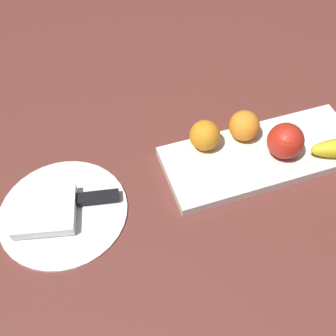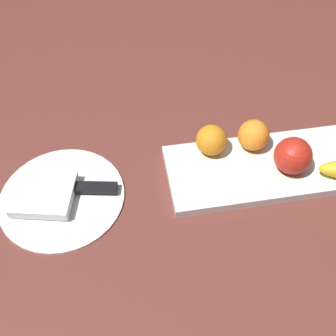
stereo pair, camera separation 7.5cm
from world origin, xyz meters
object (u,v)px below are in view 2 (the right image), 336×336
orange_near_apple (253,135)px  orange_near_banana (211,140)px  dinner_plate (62,196)px  folded_napkin (44,194)px  apple (292,156)px  fruit_tray (269,167)px  knife (87,188)px

orange_near_apple → orange_near_banana: 0.09m
dinner_plate → folded_napkin: (0.03, -0.00, 0.01)m
orange_near_apple → dinner_plate: (0.40, 0.05, -0.05)m
apple → orange_near_banana: apple is taller
fruit_tray → orange_near_apple: bearing=-65.9°
apple → dinner_plate: 0.46m
dinner_plate → folded_napkin: 0.03m
apple → orange_near_apple: 0.09m
apple → orange_near_apple: size_ratio=1.14×
orange_near_banana → knife: 0.27m
apple → dinner_plate: bearing=-1.9°
folded_napkin → dinner_plate: bearing=180.0°
fruit_tray → dinner_plate: bearing=0.0°
orange_near_apple → dinner_plate: 0.41m
fruit_tray → apple: apple is taller
folded_napkin → knife: folded_napkin is taller
apple → fruit_tray: bearing=-25.2°
apple → knife: apple is taller
dinner_plate → knife: 0.05m
fruit_tray → dinner_plate: (0.42, 0.00, -0.01)m
fruit_tray → knife: 0.37m
dinner_plate → knife: knife is taller
orange_near_apple → knife: (0.35, 0.05, -0.04)m
fruit_tray → folded_napkin: folded_napkin is taller
folded_napkin → knife: (-0.08, -0.01, -0.01)m
knife → apple: bearing=-172.0°
orange_near_banana → knife: orange_near_banana is taller
orange_near_apple → folded_napkin: (0.43, 0.05, -0.03)m
fruit_tray → folded_napkin: bearing=0.0°
orange_near_apple → knife: size_ratio=0.36×
orange_near_apple → knife: bearing=8.1°
fruit_tray → orange_near_banana: size_ratio=6.63×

